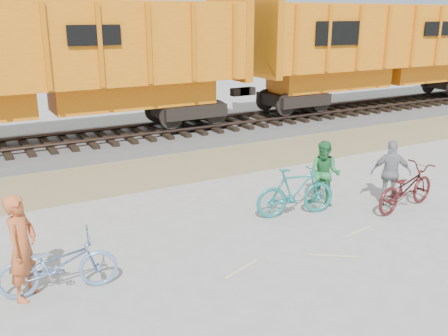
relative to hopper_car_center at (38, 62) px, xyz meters
The scene contains 12 objects.
ground 9.84m from the hopper_car_center, 73.95° to the right, with size 120.00×120.00×0.00m, color #9E9E99.
gravel_strip 5.28m from the hopper_car_center, 53.50° to the right, with size 120.00×3.00×0.02m, color #897955.
ballast_bed 3.86m from the hopper_car_center, ahead, with size 120.00×4.00×0.30m, color slate.
track 3.62m from the hopper_car_center, ahead, with size 120.00×2.60×0.24m.
hopper_car_center is the anchor object (origin of this frame).
hopper_car_right 15.00m from the hopper_car_center, ahead, with size 14.00×3.13×4.65m.
bicycle_blue 9.44m from the hopper_car_center, 99.10° to the right, with size 0.67×1.92×1.01m, color #6C8EC1.
bicycle_teal 9.43m from the hopper_car_center, 64.17° to the right, with size 0.54×1.90×1.14m, color #1C7B7A.
bicycle_maroon 11.47m from the hopper_car_center, 54.66° to the right, with size 0.71×2.02×1.06m, color #481516.
person_solo 9.34m from the hopper_car_center, 102.32° to the right, with size 0.64×0.42×1.77m, color #BF572A.
person_man 9.67m from the hopper_car_center, 58.15° to the right, with size 0.77×0.60×1.58m, color #257338.
person_woman 11.04m from the hopper_car_center, 53.87° to the right, with size 0.94×0.39×1.60m, color gray.
Camera 1 is at (-5.21, -7.73, 4.42)m, focal length 40.00 mm.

